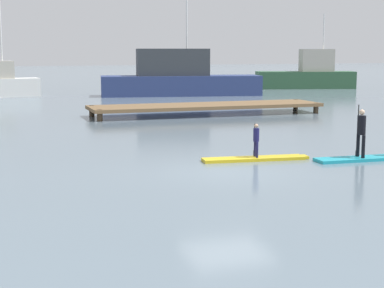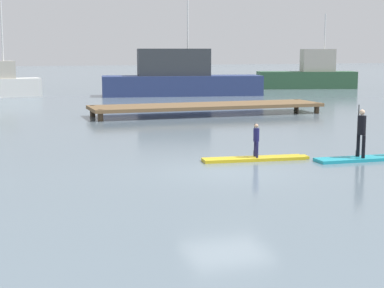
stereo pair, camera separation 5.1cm
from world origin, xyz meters
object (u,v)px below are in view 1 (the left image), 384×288
object	(u,v)px
paddleboard_near	(256,159)
paddleboard_far	(369,158)
paddler_adult	(361,130)
trawler_grey_distant	(308,75)
paddler_child_solo	(256,139)
fishing_boat_white_large	(179,79)

from	to	relation	value
paddleboard_near	paddleboard_far	world-z (taller)	same
paddleboard_near	paddler_adult	bearing A→B (deg)	-18.81
paddleboard_near	trawler_grey_distant	bearing A→B (deg)	58.50
paddler_child_solo	fishing_boat_white_large	size ratio (longest dim) A/B	0.09
fishing_boat_white_large	paddleboard_far	bearing A→B (deg)	-95.04
paddler_adult	trawler_grey_distant	distance (m)	37.14
paddleboard_near	paddler_adult	distance (m)	3.47
paddler_child_solo	trawler_grey_distant	bearing A→B (deg)	58.50
paddler_adult	trawler_grey_distant	world-z (taller)	trawler_grey_distant
paddleboard_far	paddleboard_near	bearing A→B (deg)	162.56
paddleboard_far	fishing_boat_white_large	size ratio (longest dim) A/B	0.30
paddler_adult	fishing_boat_white_large	distance (m)	28.87
paddleboard_far	trawler_grey_distant	world-z (taller)	trawler_grey_distant
fishing_boat_white_large	trawler_grey_distant	distance (m)	14.40
fishing_boat_white_large	trawler_grey_distant	xyz separation A→B (m)	(13.68, 4.52, -0.08)
paddleboard_near	paddler_child_solo	xyz separation A→B (m)	(0.01, 0.01, 0.65)
paddler_adult	trawler_grey_distant	xyz separation A→B (m)	(16.55, 33.24, 0.23)
paddler_child_solo	trawler_grey_distant	distance (m)	37.72
paddleboard_near	paddleboard_far	distance (m)	3.67
paddler_child_solo	paddler_adult	xyz separation A→B (m)	(3.15, -1.09, 0.28)
paddleboard_near	paddler_adult	world-z (taller)	paddler_adult
trawler_grey_distant	fishing_boat_white_large	bearing A→B (deg)	-161.73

